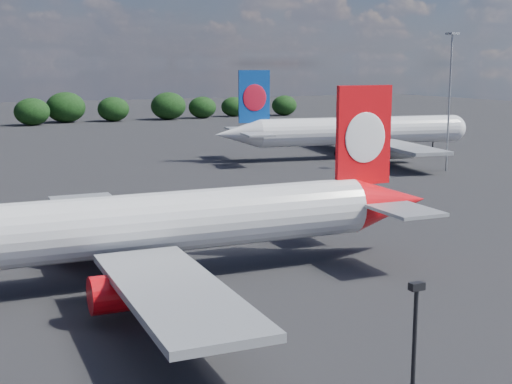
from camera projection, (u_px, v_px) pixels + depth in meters
name	position (u px, v px, depth m)	size (l,w,h in m)	color
qantas_airliner	(171.00, 223.00, 57.25)	(47.49, 45.11, 15.52)	silver
china_southern_airliner	(351.00, 132.00, 131.71)	(49.80, 47.52, 16.27)	silver
floodlight_mast_near	(450.00, 82.00, 114.81)	(1.60, 1.60, 22.28)	gray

